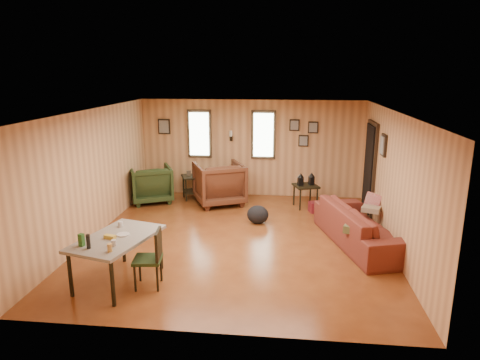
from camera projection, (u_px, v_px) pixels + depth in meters
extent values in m
cube|color=brown|center=(238.00, 239.00, 8.07)|extent=(5.50, 6.00, 0.02)
cube|color=#997C5B|center=(238.00, 110.00, 7.47)|extent=(5.50, 6.00, 0.02)
cube|color=tan|center=(251.00, 148.00, 10.67)|extent=(5.50, 0.02, 2.40)
cube|color=tan|center=(208.00, 241.00, 4.87)|extent=(5.50, 0.02, 2.40)
cube|color=tan|center=(92.00, 174.00, 8.06)|extent=(0.02, 6.00, 2.40)
cube|color=tan|center=(394.00, 182.00, 7.48)|extent=(0.02, 6.00, 2.40)
cube|color=black|center=(200.00, 134.00, 10.68)|extent=(0.60, 0.05, 1.20)
cube|color=#E0F2D1|center=(199.00, 134.00, 10.64)|extent=(0.48, 0.04, 1.06)
cube|color=black|center=(263.00, 135.00, 10.51)|extent=(0.60, 0.05, 1.20)
cube|color=#E0F2D1|center=(263.00, 135.00, 10.47)|extent=(0.48, 0.04, 1.06)
cube|color=black|center=(231.00, 138.00, 10.60)|extent=(0.07, 0.05, 0.12)
cylinder|color=silver|center=(231.00, 134.00, 10.51)|extent=(0.07, 0.07, 0.14)
cube|color=black|center=(370.00, 168.00, 9.41)|extent=(0.06, 1.00, 2.05)
cube|color=black|center=(368.00, 168.00, 9.42)|extent=(0.04, 0.82, 1.90)
cube|color=black|center=(294.00, 125.00, 10.37)|extent=(0.24, 0.04, 0.28)
cube|color=#9E998C|center=(294.00, 125.00, 10.34)|extent=(0.19, 0.02, 0.22)
cube|color=black|center=(313.00, 127.00, 10.34)|extent=(0.24, 0.04, 0.28)
cube|color=#9E998C|center=(313.00, 128.00, 10.31)|extent=(0.19, 0.02, 0.22)
cube|color=black|center=(303.00, 141.00, 10.44)|extent=(0.24, 0.04, 0.28)
cube|color=#9E998C|center=(303.00, 141.00, 10.41)|extent=(0.19, 0.02, 0.22)
cube|color=black|center=(164.00, 127.00, 10.73)|extent=(0.30, 0.04, 0.38)
cube|color=#9E998C|center=(164.00, 127.00, 10.70)|extent=(0.24, 0.02, 0.31)
cube|color=black|center=(384.00, 145.00, 8.18)|extent=(0.04, 0.34, 0.42)
cube|color=#9E998C|center=(382.00, 145.00, 8.18)|extent=(0.02, 0.27, 0.34)
imported|color=maroon|center=(362.00, 220.00, 7.73)|extent=(1.36, 2.51, 0.94)
imported|color=#542B19|center=(219.00, 181.00, 10.07)|extent=(1.39, 1.35, 1.10)
imported|color=#263719|center=(151.00, 182.00, 10.26)|extent=(1.23, 1.20, 0.97)
cube|color=black|center=(194.00, 176.00, 10.52)|extent=(0.71, 0.68, 0.04)
cube|color=black|center=(194.00, 191.00, 10.61)|extent=(0.64, 0.61, 0.03)
cylinder|color=black|center=(186.00, 190.00, 10.34)|extent=(0.05, 0.05, 0.55)
cylinder|color=black|center=(205.00, 189.00, 10.46)|extent=(0.05, 0.05, 0.55)
cylinder|color=black|center=(184.00, 186.00, 10.72)|extent=(0.05, 0.05, 0.55)
cylinder|color=black|center=(202.00, 185.00, 10.84)|extent=(0.05, 0.05, 0.55)
cube|color=brown|center=(189.00, 173.00, 10.46)|extent=(0.10, 0.06, 0.13)
cube|color=brown|center=(198.00, 173.00, 10.52)|extent=(0.09, 0.05, 0.12)
cube|color=black|center=(306.00, 186.00, 9.83)|extent=(0.65, 0.65, 0.04)
cylinder|color=black|center=(300.00, 200.00, 9.66)|extent=(0.05, 0.05, 0.51)
cylinder|color=black|center=(317.00, 198.00, 9.75)|extent=(0.05, 0.05, 0.51)
cylinder|color=black|center=(294.00, 195.00, 10.04)|extent=(0.05, 0.05, 0.51)
cylinder|color=black|center=(310.00, 194.00, 10.13)|extent=(0.05, 0.05, 0.51)
cube|color=black|center=(300.00, 181.00, 9.77)|extent=(0.14, 0.14, 0.18)
cone|color=black|center=(301.00, 175.00, 9.74)|extent=(0.20, 0.20, 0.10)
cube|color=black|center=(311.00, 181.00, 9.83)|extent=(0.14, 0.14, 0.18)
cone|color=black|center=(312.00, 175.00, 9.80)|extent=(0.20, 0.20, 0.10)
cube|color=maroon|center=(317.00, 207.00, 9.59)|extent=(0.38, 0.32, 0.23)
ellipsoid|color=black|center=(258.00, 215.00, 8.84)|extent=(0.50, 0.40, 0.39)
cube|color=#4D4E2B|center=(357.00, 229.00, 7.25)|extent=(0.48, 0.44, 0.13)
cube|color=red|center=(373.00, 201.00, 8.51)|extent=(0.36, 0.21, 0.35)
cube|color=gray|center=(371.00, 209.00, 8.31)|extent=(0.41, 0.36, 0.10)
cube|color=gray|center=(117.00, 238.00, 6.28)|extent=(1.18, 1.58, 0.05)
cylinder|color=black|center=(70.00, 274.00, 5.95)|extent=(0.07, 0.07, 0.67)
cylinder|color=black|center=(113.00, 283.00, 5.70)|extent=(0.07, 0.07, 0.67)
cylinder|color=black|center=(123.00, 242.00, 7.05)|extent=(0.07, 0.07, 0.67)
cylinder|color=black|center=(161.00, 249.00, 6.80)|extent=(0.07, 0.07, 0.67)
cylinder|color=#ADA7A4|center=(114.00, 243.00, 5.95)|extent=(0.09, 0.09, 0.08)
cylinder|color=#ADA7A4|center=(120.00, 224.00, 6.68)|extent=(0.09, 0.09, 0.08)
cube|color=#24531D|center=(81.00, 240.00, 5.93)|extent=(0.08, 0.08, 0.18)
cylinder|color=black|center=(88.00, 241.00, 5.84)|extent=(0.07, 0.07, 0.21)
cylinder|color=#AF8645|center=(110.00, 248.00, 5.76)|extent=(0.08, 0.08, 0.11)
cylinder|color=#ADA7A4|center=(123.00, 235.00, 6.34)|extent=(0.23, 0.23, 0.02)
cube|color=gold|center=(110.00, 237.00, 6.20)|extent=(0.18, 0.12, 0.06)
cube|color=#263719|center=(148.00, 260.00, 6.21)|extent=(0.44, 0.44, 0.05)
cube|color=black|center=(158.00, 244.00, 6.15)|extent=(0.08, 0.38, 0.43)
cylinder|color=black|center=(135.00, 278.00, 6.11)|extent=(0.04, 0.04, 0.41)
cylinder|color=black|center=(157.00, 278.00, 6.11)|extent=(0.04, 0.04, 0.41)
cylinder|color=black|center=(140.00, 268.00, 6.42)|extent=(0.04, 0.04, 0.41)
cylinder|color=black|center=(161.00, 268.00, 6.42)|extent=(0.04, 0.04, 0.41)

